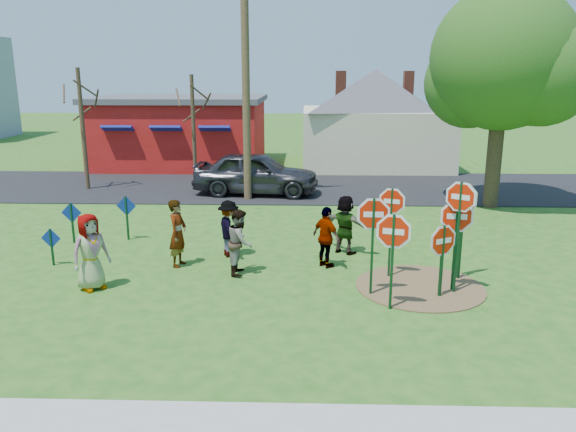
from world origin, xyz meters
The scene contains 26 objects.
ground centered at (0.00, 0.00, 0.00)m, with size 120.00×120.00×0.00m, color #245518.
road centered at (0.00, 11.50, 0.02)m, with size 120.00×7.50×0.04m, color black.
dirt_patch centered at (4.50, -1.00, 0.01)m, with size 3.20×3.20×0.03m, color brown.
red_building centered at (-5.50, 17.99, 1.97)m, with size 9.40×7.69×3.90m.
cream_house centered at (5.50, 18.00, 2.92)m, with size 9.40×9.40×6.50m.
stop_sign_a centered at (3.56, -2.33, 1.63)m, with size 1.02×0.32×2.36m.
stop_sign_b centered at (3.82, -0.28, 1.82)m, with size 0.87×0.34×2.50m.
stop_sign_c centered at (5.25, -1.33, 2.05)m, with size 0.84×0.54×2.89m.
stop_sign_d centered at (5.60, -0.38, 1.90)m, with size 1.08×0.47×2.68m.
stop_sign_e centered at (4.84, -1.61, 1.28)m, with size 0.90×0.50×1.91m.
stop_sign_f centered at (5.24, -1.17, 1.72)m, with size 1.06×0.19×2.42m.
stop_sign_g centered at (3.21, -1.50, 1.77)m, with size 1.06×0.07×2.54m.
blue_diamond_b centered at (-5.40, 0.35, 0.66)m, with size 0.57×0.07×1.07m.
blue_diamond_c centered at (-5.68, 2.47, 0.81)m, with size 0.65×0.06×1.31m.
blue_diamond_d centered at (-4.06, 2.86, 0.90)m, with size 0.65×0.09×1.44m.
person_a centered at (-3.64, -1.34, 0.96)m, with size 0.94×0.61×1.92m, color #3D3E96.
person_b centered at (-1.88, 0.44, 0.94)m, with size 0.68×0.45×1.88m, color #22746A.
person_c centered at (-0.10, -0.11, 0.88)m, with size 0.85×0.66×1.75m, color #974F37.
person_d centered at (-0.59, 1.31, 0.83)m, with size 1.07×0.62×1.66m, color #313236.
person_e centered at (2.20, 0.45, 0.85)m, with size 1.00×0.42×1.71m, color #472E52.
person_f centered at (2.80, 1.71, 0.88)m, with size 1.63×0.52×1.75m, color #194B22.
suv centered at (-0.53, 9.84, 0.96)m, with size 2.18×5.42×1.85m, color #29292D.
utility_pole centered at (-0.80, 8.81, 5.41)m, with size 2.50×0.56×10.29m.
leafy_tree centered at (9.16, 7.87, 5.45)m, with size 5.96×5.44×8.47m.
bare_tree_west centered at (-8.36, 10.71, 3.51)m, with size 1.80×1.80×5.43m.
bare_tree_east centered at (-3.65, 12.12, 3.32)m, with size 1.80×1.80×5.13m.
Camera 1 is at (1.60, -14.26, 5.23)m, focal length 35.00 mm.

